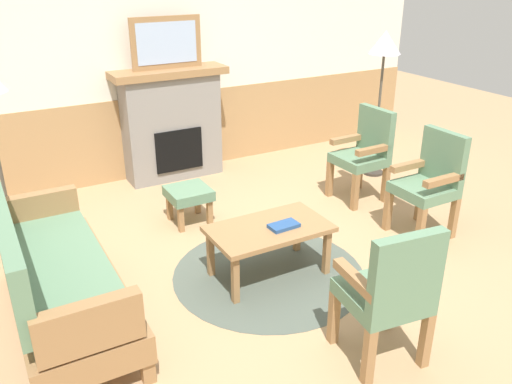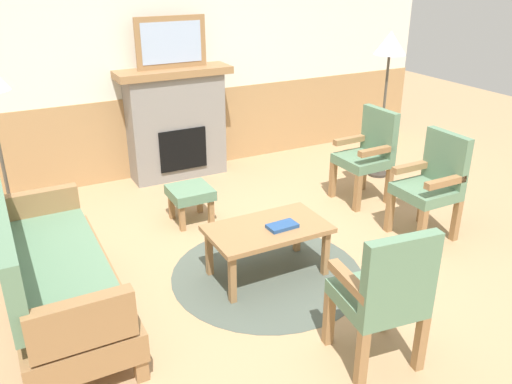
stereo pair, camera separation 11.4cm
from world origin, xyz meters
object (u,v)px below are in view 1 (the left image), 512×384
(framed_picture, at_px, (166,43))
(couch, at_px, (55,276))
(footstool, at_px, (189,196))
(armchair_front_left, at_px, (390,290))
(floor_lamp_by_chairs, at_px, (384,52))
(armchair_by_window_left, at_px, (365,150))
(coffee_table, at_px, (269,233))
(book_on_table, at_px, (284,226))
(armchair_near_fireplace, at_px, (431,179))
(fireplace, at_px, (172,123))

(framed_picture, xyz_separation_m, couch, (-1.74, -2.27, -1.16))
(footstool, xyz_separation_m, armchair_front_left, (0.32, -2.45, 0.25))
(couch, distance_m, floor_lamp_by_chairs, 4.18)
(armchair_by_window_left, relative_size, floor_lamp_by_chairs, 0.58)
(framed_picture, height_order, footstool, framed_picture)
(coffee_table, xyz_separation_m, book_on_table, (0.10, -0.07, 0.07))
(book_on_table, relative_size, floor_lamp_by_chairs, 0.14)
(couch, bearing_deg, coffee_table, -5.46)
(armchair_near_fireplace, bearing_deg, armchair_by_window_left, 90.12)
(armchair_by_window_left, height_order, floor_lamp_by_chairs, floor_lamp_by_chairs)
(book_on_table, bearing_deg, fireplace, 89.41)
(coffee_table, height_order, armchair_by_window_left, armchair_by_window_left)
(floor_lamp_by_chairs, bearing_deg, armchair_near_fireplace, -112.35)
(book_on_table, relative_size, armchair_front_left, 0.24)
(armchair_front_left, bearing_deg, framed_picture, 90.04)
(armchair_front_left, height_order, floor_lamp_by_chairs, floor_lamp_by_chairs)
(fireplace, bearing_deg, armchair_near_fireplace, -58.16)
(couch, bearing_deg, footstool, 36.48)
(fireplace, xyz_separation_m, coffee_table, (-0.12, -2.43, -0.27))
(coffee_table, xyz_separation_m, armchair_front_left, (0.12, -1.25, 0.15))
(book_on_table, height_order, armchair_near_fireplace, armchair_near_fireplace)
(couch, bearing_deg, framed_picture, 52.62)
(framed_picture, bearing_deg, book_on_table, -90.59)
(coffee_table, relative_size, armchair_by_window_left, 0.98)
(framed_picture, distance_m, book_on_table, 2.73)
(footstool, bearing_deg, floor_lamp_by_chairs, 2.83)
(armchair_by_window_left, bearing_deg, armchair_near_fireplace, -89.88)
(footstool, distance_m, armchair_front_left, 2.48)
(fireplace, xyz_separation_m, armchair_front_left, (0.00, -3.68, -0.11))
(armchair_near_fireplace, xyz_separation_m, armchair_by_window_left, (-0.00, 0.92, 0.00))
(framed_picture, bearing_deg, armchair_near_fireplace, -58.17)
(coffee_table, relative_size, footstool, 2.40)
(book_on_table, distance_m, armchair_by_window_left, 1.83)
(framed_picture, height_order, floor_lamp_by_chairs, framed_picture)
(footstool, height_order, armchair_front_left, armchair_front_left)
(floor_lamp_by_chairs, bearing_deg, framed_picture, 152.62)
(coffee_table, height_order, floor_lamp_by_chairs, floor_lamp_by_chairs)
(footstool, bearing_deg, armchair_near_fireplace, -34.33)
(floor_lamp_by_chairs, bearing_deg, footstool, -177.17)
(book_on_table, height_order, footstool, book_on_table)
(fireplace, xyz_separation_m, footstool, (-0.32, -1.23, -0.37))
(armchair_front_left, relative_size, floor_lamp_by_chairs, 0.58)
(armchair_front_left, bearing_deg, armchair_near_fireplace, 36.99)
(framed_picture, height_order, armchair_by_window_left, framed_picture)
(footstool, relative_size, armchair_near_fireplace, 0.41)
(footstool, relative_size, armchair_front_left, 0.41)
(armchair_near_fireplace, xyz_separation_m, floor_lamp_by_chairs, (0.58, 1.40, 0.91))
(couch, bearing_deg, armchair_front_left, -38.89)
(armchair_near_fireplace, relative_size, armchair_front_left, 1.00)
(armchair_by_window_left, xyz_separation_m, floor_lamp_by_chairs, (0.58, 0.48, 0.91))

